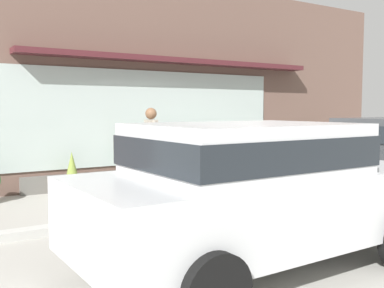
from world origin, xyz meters
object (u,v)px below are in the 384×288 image
potted_plant_near_hydrant (182,162)px  potted_plant_doorstep (257,166)px  potted_plant_window_center (135,167)px  potted_plant_window_left (72,174)px  parked_car_silver (254,186)px  potted_plant_by_entrance (224,161)px  potted_plant_low_front (324,151)px  pedestrian_with_handbag (151,143)px  fire_hydrant (156,179)px

potted_plant_near_hydrant → potted_plant_doorstep: potted_plant_near_hydrant is taller
potted_plant_window_center → potted_plant_window_left: bearing=-175.8°
parked_car_silver → potted_plant_by_entrance: parked_car_silver is taller
parked_car_silver → potted_plant_low_front: parked_car_silver is taller
potted_plant_window_left → pedestrian_with_handbag: bearing=-29.9°
potted_plant_window_center → fire_hydrant: bearing=-101.2°
potted_plant_by_entrance → potted_plant_low_front: 3.47m
pedestrian_with_handbag → parked_car_silver: 4.67m
parked_car_silver → potted_plant_near_hydrant: bearing=65.9°
potted_plant_window_left → potted_plant_doorstep: potted_plant_window_left is taller
potted_plant_window_left → potted_plant_low_front: bearing=-1.9°
potted_plant_window_left → potted_plant_low_front: size_ratio=0.91×
potted_plant_by_entrance → potted_plant_near_hydrant: 1.20m
potted_plant_window_center → potted_plant_low_front: (5.79, -0.36, 0.10)m
parked_car_silver → potted_plant_window_center: 5.60m
fire_hydrant → parked_car_silver: bearing=-101.9°
pedestrian_with_handbag → potted_plant_near_hydrant: size_ratio=1.73×
potted_plant_by_entrance → potted_plant_doorstep: 1.01m
fire_hydrant → potted_plant_by_entrance: size_ratio=1.06×
fire_hydrant → parked_car_silver: (-0.80, -3.83, 0.49)m
potted_plant_by_entrance → potted_plant_near_hydrant: bearing=178.0°
parked_car_silver → potted_plant_window_left: size_ratio=4.78×
pedestrian_with_handbag → potted_plant_near_hydrant: 1.50m
parked_car_silver → potted_plant_low_front: bearing=35.5°
potted_plant_near_hydrant → potted_plant_window_left: bearing=178.5°
pedestrian_with_handbag → potted_plant_window_left: (-1.41, 0.81, -0.62)m
potted_plant_low_front → potted_plant_window_left: bearing=178.1°
pedestrian_with_handbag → potted_plant_window_center: pedestrian_with_handbag is taller
potted_plant_doorstep → fire_hydrant: bearing=-160.4°
potted_plant_by_entrance → potted_plant_window_left: size_ratio=0.93×
potted_plant_window_center → potted_plant_near_hydrant: bearing=-9.0°
potted_plant_doorstep → parked_car_silver: bearing=-131.0°
fire_hydrant → potted_plant_low_front: (6.11, 1.28, 0.12)m
fire_hydrant → potted_plant_window_left: bearing=127.0°
fire_hydrant → potted_plant_low_front: 6.25m
parked_car_silver → potted_plant_window_center: parked_car_silver is taller
potted_plant_window_center → potted_plant_doorstep: potted_plant_window_center is taller
parked_car_silver → potted_plant_window_center: (1.13, 5.46, -0.47)m
fire_hydrant → potted_plant_low_front: bearing=11.8°
fire_hydrant → potted_plant_near_hydrant: bearing=45.2°
pedestrian_with_handbag → parked_car_silver: (-1.07, -4.54, -0.13)m
potted_plant_near_hydrant → potted_plant_doorstep: (2.20, -0.16, -0.22)m
potted_plant_low_front → potted_plant_doorstep: size_ratio=1.76×
pedestrian_with_handbag → potted_plant_low_front: size_ratio=1.85×
fire_hydrant → potted_plant_by_entrance: 3.00m
potted_plant_window_left → potted_plant_low_front: (7.27, -0.25, 0.12)m
potted_plant_low_front → potted_plant_by_entrance: bearing=177.8°
potted_plant_window_center → potted_plant_near_hydrant: (1.12, -0.18, 0.05)m
fire_hydrant → pedestrian_with_handbag: 0.98m
potted_plant_window_center → potted_plant_by_entrance: size_ratio=0.98×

